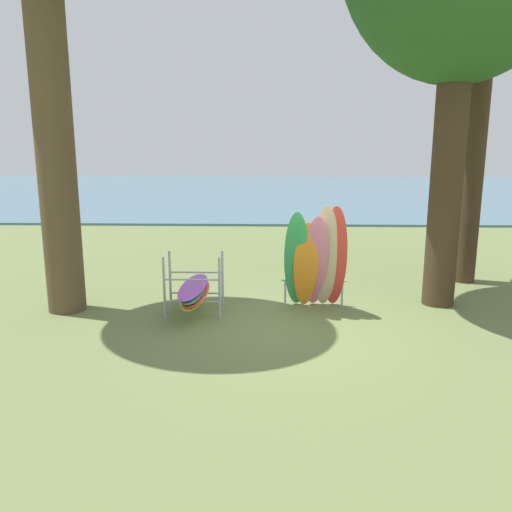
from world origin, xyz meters
name	(u,v)px	position (x,y,z in m)	size (l,w,h in m)	color
ground_plane	(290,327)	(0.00, 0.00, 0.00)	(80.00, 80.00, 0.00)	olive
lake_water	(277,190)	(0.00, 30.53, 0.05)	(80.00, 36.00, 0.10)	#477084
leaning_board_pile	(316,261)	(0.55, 1.10, 1.05)	(1.38, 0.95, 2.25)	#339E56
board_storage_rack	(194,290)	(-1.94, 0.73, 0.50)	(1.15, 2.13, 1.25)	#9EA0A5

